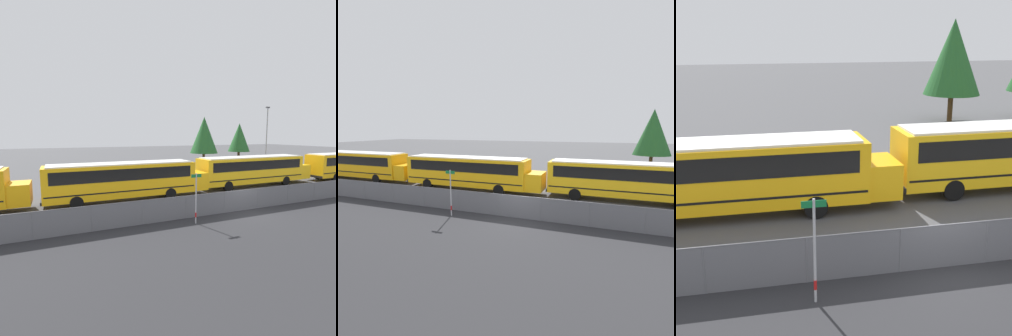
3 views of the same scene
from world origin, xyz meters
The scene contains 8 objects.
ground_plane centered at (0.00, 0.00, 0.00)m, with size 200.00×200.00×0.00m, color #4C4C4F.
road_strip centered at (0.00, -6.00, 0.00)m, with size 103.28×12.00×0.01m.
fence centered at (0.00, 0.00, 0.78)m, with size 69.35×0.07×1.53m.
school_bus_0 centered at (-21.25, 6.35, 1.90)m, with size 13.76×2.56×3.20m.
school_bus_1 centered at (-6.90, 6.18, 1.90)m, with size 13.76×2.56×3.20m.
school_bus_2 centered at (7.14, 6.94, 1.90)m, with size 13.76×2.56×3.20m.
street_sign centered at (-4.43, -1.13, 1.67)m, with size 0.70×0.09×3.15m.
tree_1 centered at (11.19, 23.90, 5.37)m, with size 4.72×4.72×8.45m.
Camera 2 is at (5.08, -15.97, 5.92)m, focal length 28.00 mm.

